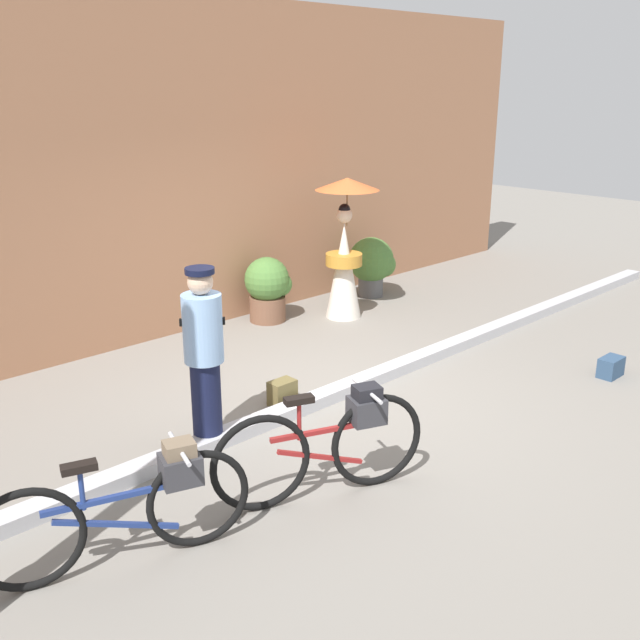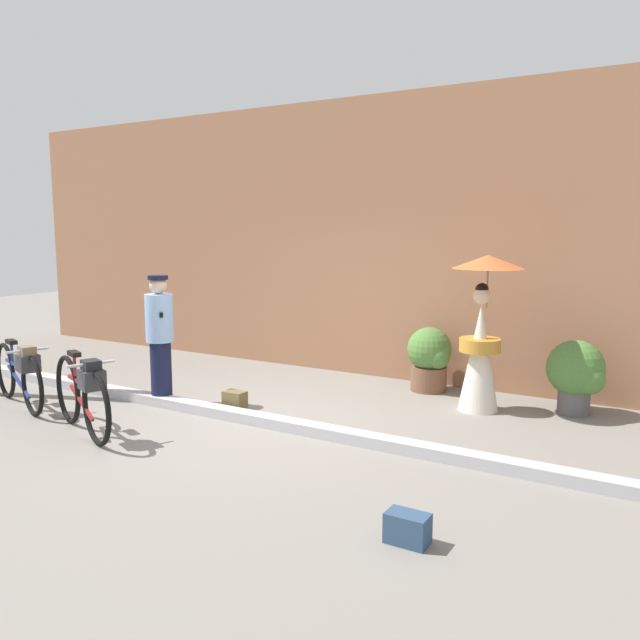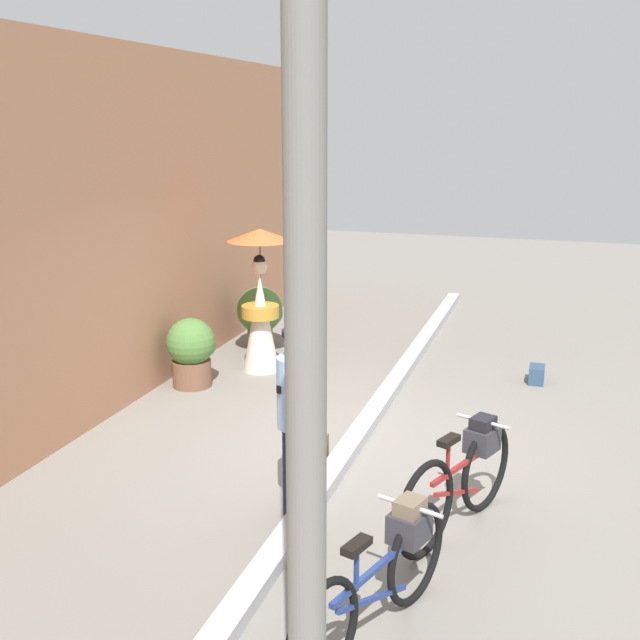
{
  "view_description": "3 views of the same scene",
  "coord_description": "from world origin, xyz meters",
  "px_view_note": "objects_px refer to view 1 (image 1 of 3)",
  "views": [
    {
      "loc": [
        -4.71,
        -4.79,
        3.07
      ],
      "look_at": [
        -0.02,
        0.11,
        0.84
      ],
      "focal_mm": 40.86,
      "sensor_mm": 36.0,
      "label": 1
    },
    {
      "loc": [
        4.3,
        -5.59,
        2.18
      ],
      "look_at": [
        0.7,
        0.41,
        1.18
      ],
      "focal_mm": 35.82,
      "sensor_mm": 36.0,
      "label": 2
    },
    {
      "loc": [
        -6.98,
        -1.91,
        3.24
      ],
      "look_at": [
        0.16,
        0.39,
        1.28
      ],
      "focal_mm": 43.35,
      "sensor_mm": 36.0,
      "label": 3
    }
  ],
  "objects_px": {
    "person_officer": "(204,354)",
    "potted_plant_by_door": "(268,287)",
    "potted_plant_small": "(373,263)",
    "backpack_on_pavement": "(283,392)",
    "person_with_parasol": "(345,247)",
    "backpack_spare": "(611,367)",
    "bicycle_far_side": "(131,505)",
    "bicycle_near_officer": "(329,442)"
  },
  "relations": [
    {
      "from": "person_officer",
      "to": "potted_plant_by_door",
      "type": "bearing_deg",
      "value": 41.28
    },
    {
      "from": "potted_plant_by_door",
      "to": "potted_plant_small",
      "type": "bearing_deg",
      "value": -4.58
    },
    {
      "from": "potted_plant_small",
      "to": "person_officer",
      "type": "bearing_deg",
      "value": -154.38
    },
    {
      "from": "potted_plant_by_door",
      "to": "backpack_on_pavement",
      "type": "relative_size",
      "value": 3.28
    },
    {
      "from": "person_with_parasol",
      "to": "backpack_spare",
      "type": "relative_size",
      "value": 6.24
    },
    {
      "from": "backpack_on_pavement",
      "to": "person_with_parasol",
      "type": "bearing_deg",
      "value": 32.53
    },
    {
      "from": "person_officer",
      "to": "backpack_spare",
      "type": "height_order",
      "value": "person_officer"
    },
    {
      "from": "person_with_parasol",
      "to": "potted_plant_small",
      "type": "xyz_separation_m",
      "value": [
        1.03,
        0.42,
        -0.47
      ]
    },
    {
      "from": "person_with_parasol",
      "to": "backpack_on_pavement",
      "type": "xyz_separation_m",
      "value": [
        -2.49,
        -1.59,
        -0.83
      ]
    },
    {
      "from": "backpack_on_pavement",
      "to": "bicycle_far_side",
      "type": "bearing_deg",
      "value": -152.94
    },
    {
      "from": "backpack_on_pavement",
      "to": "backpack_spare",
      "type": "xyz_separation_m",
      "value": [
        3.06,
        -1.93,
        -0.02
      ]
    },
    {
      "from": "bicycle_near_officer",
      "to": "backpack_spare",
      "type": "bearing_deg",
      "value": -6.24
    },
    {
      "from": "bicycle_far_side",
      "to": "potted_plant_by_door",
      "type": "height_order",
      "value": "potted_plant_by_door"
    },
    {
      "from": "bicycle_far_side",
      "to": "person_with_parasol",
      "type": "relative_size",
      "value": 0.93
    },
    {
      "from": "backpack_on_pavement",
      "to": "potted_plant_small",
      "type": "bearing_deg",
      "value": 29.68
    },
    {
      "from": "bicycle_far_side",
      "to": "potted_plant_small",
      "type": "height_order",
      "value": "potted_plant_small"
    },
    {
      "from": "potted_plant_by_door",
      "to": "bicycle_far_side",
      "type": "bearing_deg",
      "value": -139.86
    },
    {
      "from": "backpack_on_pavement",
      "to": "backpack_spare",
      "type": "bearing_deg",
      "value": -32.19
    },
    {
      "from": "bicycle_near_officer",
      "to": "person_officer",
      "type": "bearing_deg",
      "value": 98.25
    },
    {
      "from": "bicycle_near_officer",
      "to": "potted_plant_by_door",
      "type": "bearing_deg",
      "value": 56.09
    },
    {
      "from": "person_with_parasol",
      "to": "potted_plant_small",
      "type": "distance_m",
      "value": 1.2
    },
    {
      "from": "bicycle_far_side",
      "to": "potted_plant_by_door",
      "type": "bearing_deg",
      "value": 40.14
    },
    {
      "from": "bicycle_far_side",
      "to": "person_officer",
      "type": "height_order",
      "value": "person_officer"
    },
    {
      "from": "person_officer",
      "to": "potted_plant_small",
      "type": "xyz_separation_m",
      "value": [
        4.54,
        2.18,
        -0.36
      ]
    },
    {
      "from": "person_officer",
      "to": "bicycle_near_officer",
      "type": "bearing_deg",
      "value": -81.75
    },
    {
      "from": "potted_plant_small",
      "to": "backpack_on_pavement",
      "type": "bearing_deg",
      "value": -150.32
    },
    {
      "from": "person_with_parasol",
      "to": "backpack_spare",
      "type": "xyz_separation_m",
      "value": [
        0.57,
        -3.51,
        -0.85
      ]
    },
    {
      "from": "person_officer",
      "to": "potted_plant_small",
      "type": "bearing_deg",
      "value": 25.62
    },
    {
      "from": "backpack_spare",
      "to": "potted_plant_by_door",
      "type": "bearing_deg",
      "value": 109.28
    },
    {
      "from": "bicycle_near_officer",
      "to": "bicycle_far_side",
      "type": "height_order",
      "value": "bicycle_near_officer"
    },
    {
      "from": "person_officer",
      "to": "backpack_on_pavement",
      "type": "relative_size",
      "value": 6.09
    },
    {
      "from": "bicycle_near_officer",
      "to": "bicycle_far_side",
      "type": "distance_m",
      "value": 1.55
    },
    {
      "from": "person_officer",
      "to": "backpack_spare",
      "type": "bearing_deg",
      "value": -23.27
    },
    {
      "from": "person_with_parasol",
      "to": "potted_plant_small",
      "type": "relative_size",
      "value": 2.12
    },
    {
      "from": "person_officer",
      "to": "person_with_parasol",
      "type": "relative_size",
      "value": 0.86
    },
    {
      "from": "bicycle_far_side",
      "to": "backpack_on_pavement",
      "type": "xyz_separation_m",
      "value": [
        2.35,
        1.2,
        -0.3
      ]
    },
    {
      "from": "potted_plant_by_door",
      "to": "backpack_on_pavement",
      "type": "xyz_separation_m",
      "value": [
        -1.63,
        -2.16,
        -0.33
      ]
    },
    {
      "from": "backpack_on_pavement",
      "to": "person_officer",
      "type": "bearing_deg",
      "value": -170.47
    },
    {
      "from": "bicycle_far_side",
      "to": "backpack_on_pavement",
      "type": "bearing_deg",
      "value": 27.06
    },
    {
      "from": "potted_plant_small",
      "to": "backpack_on_pavement",
      "type": "distance_m",
      "value": 4.07
    },
    {
      "from": "bicycle_near_officer",
      "to": "bicycle_far_side",
      "type": "xyz_separation_m",
      "value": [
        -1.52,
        0.3,
        -0.02
      ]
    },
    {
      "from": "bicycle_far_side",
      "to": "backpack_spare",
      "type": "distance_m",
      "value": 5.47
    }
  ]
}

